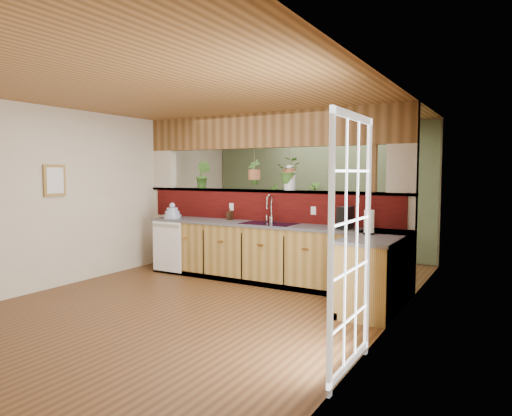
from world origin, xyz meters
The scene contains 27 objects.
ground centered at (0.00, 0.00, 0.00)m, with size 4.60×7.00×0.01m, color #513119.
ceiling centered at (0.00, 0.00, 2.60)m, with size 4.60×7.00×0.01m, color brown.
wall_back centered at (0.00, 3.50, 1.30)m, with size 4.60×0.02×2.60m, color beige.
wall_left centered at (-2.30, 0.00, 1.30)m, with size 0.02×7.00×2.60m, color beige.
wall_right centered at (2.30, 0.00, 1.30)m, with size 0.02×7.00×2.60m, color beige.
pass_through_partition centered at (0.03, 1.35, 1.19)m, with size 4.60×0.21×2.60m.
pass_through_ledge centered at (0.00, 1.35, 1.37)m, with size 4.60×0.21×0.04m, color brown.
header_beam centered at (0.00, 1.35, 2.33)m, with size 4.60×0.15×0.55m, color brown.
sage_backwall centered at (0.00, 3.48, 1.30)m, with size 4.55×0.02×2.55m, color #5D6F4B.
countertop centered at (0.84, 0.87, 0.45)m, with size 4.14×1.52×0.90m.
dishwasher centered at (-1.48, 0.66, 0.46)m, with size 0.58×0.03×0.82m.
navy_sink centered at (0.25, 0.98, 0.82)m, with size 0.82×0.50×0.18m.
french_door centered at (2.27, -1.30, 1.05)m, with size 0.06×1.02×2.16m, color white.
framed_print centered at (-2.27, -0.80, 1.55)m, with size 0.04×0.35×0.45m.
faucet centered at (0.18, 1.13, 1.13)m, with size 0.19×0.19×0.43m.
dish_stack centered at (-1.52, 0.85, 0.98)m, with size 0.30×0.30×0.26m.
soap_dispenser centered at (-0.54, 1.11, 0.99)m, with size 0.08×0.09×0.19m, color #3A2515.
coffee_maker centered at (1.44, 0.94, 1.04)m, with size 0.16×0.27×0.30m.
paper_towel centered at (1.88, 0.57, 1.05)m, with size 0.15×0.15×0.32m.
glass_jar centered at (0.41, 1.35, 1.58)m, with size 0.18×0.18×0.39m.
ledge_plant_left centered at (-1.24, 1.35, 1.62)m, with size 0.26×0.21×0.47m, color #366422.
hanging_plant_a centered at (-0.22, 1.35, 1.80)m, with size 0.25×0.20×0.53m.
hanging_plant_b centered at (0.40, 1.35, 1.86)m, with size 0.41×0.37×0.52m.
shelving_console centered at (-0.47, 3.25, 0.50)m, with size 1.50×0.40×1.00m, color black.
shelf_plant_a centered at (-0.86, 3.25, 1.21)m, with size 0.22×0.15×0.43m, color #366422.
shelf_plant_b centered at (0.02, 3.25, 1.24)m, with size 0.26×0.26×0.47m, color #366422.
floor_plant centered at (1.33, 2.65, 0.35)m, with size 0.63×0.54×0.70m, color #366422.
Camera 1 is at (3.48, -5.00, 1.67)m, focal length 32.00 mm.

